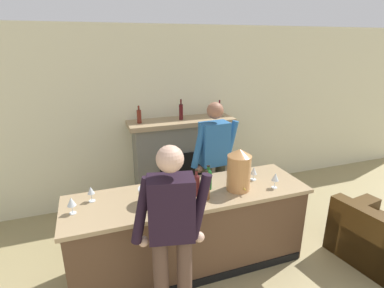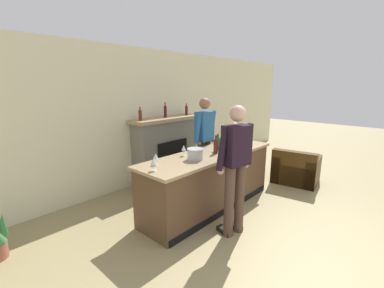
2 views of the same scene
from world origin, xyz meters
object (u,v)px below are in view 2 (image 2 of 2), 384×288
(person_customer, at_px, (235,166))
(wine_bottle_riesling_slim, at_px, (224,145))
(wine_glass_front_left, at_px, (154,162))
(wine_glass_back_row, at_px, (251,139))
(copper_dispenser, at_px, (234,135))
(wine_glass_front_right, at_px, (235,139))
(wine_glass_by_dispenser, at_px, (156,157))
(fireplace_stone, at_px, (166,148))
(person_bartender, at_px, (205,140))
(wine_bottle_burgundy_dark, at_px, (216,145))
(wine_glass_near_bucket, at_px, (184,148))
(armchair_black, at_px, (295,170))
(wine_bottle_rose_blush, at_px, (218,143))
(ice_bucket_steel, at_px, (195,154))

(person_customer, relative_size, wine_bottle_riesling_slim, 5.57)
(wine_glass_front_left, relative_size, wine_glass_back_row, 0.95)
(copper_dispenser, distance_m, wine_glass_front_right, 0.35)
(person_customer, height_order, wine_glass_by_dispenser, person_customer)
(fireplace_stone, relative_size, wine_glass_back_row, 9.43)
(person_bartender, bearing_deg, copper_dispenser, -89.74)
(person_customer, xyz_separation_m, wine_glass_back_row, (1.35, 0.55, 0.08))
(wine_bottle_burgundy_dark, xyz_separation_m, wine_glass_front_right, (0.77, 0.13, -0.02))
(fireplace_stone, height_order, wine_glass_front_right, fireplace_stone)
(person_customer, bearing_deg, wine_glass_near_bucket, 89.51)
(armchair_black, xyz_separation_m, wine_glass_near_bucket, (-2.51, 0.86, 0.80))
(person_customer, distance_m, copper_dispenser, 1.17)
(wine_bottle_burgundy_dark, bearing_deg, fireplace_stone, 77.99)
(wine_glass_front_left, height_order, wine_glass_back_row, wine_glass_back_row)
(wine_bottle_rose_blush, distance_m, wine_glass_front_left, 1.41)
(wine_bottle_burgundy_dark, bearing_deg, person_customer, -124.18)
(wine_bottle_burgundy_dark, relative_size, wine_glass_near_bucket, 1.74)
(person_customer, relative_size, wine_bottle_burgundy_dark, 5.99)
(wine_glass_front_left, bearing_deg, wine_glass_by_dispenser, 44.82)
(ice_bucket_steel, bearing_deg, wine_glass_near_bucket, 82.60)
(armchair_black, bearing_deg, wine_glass_back_row, 159.09)
(person_customer, height_order, wine_bottle_rose_blush, person_customer)
(ice_bucket_steel, bearing_deg, wine_bottle_riesling_slim, -11.80)
(copper_dispenser, bearing_deg, wine_bottle_burgundy_dark, 177.14)
(wine_glass_front_right, height_order, wine_glass_near_bucket, wine_glass_near_bucket)
(wine_bottle_burgundy_dark, relative_size, wine_glass_front_left, 1.75)
(armchair_black, distance_m, ice_bucket_steel, 2.72)
(armchair_black, relative_size, wine_glass_front_left, 5.73)
(person_customer, relative_size, wine_glass_back_row, 10.02)
(fireplace_stone, height_order, wine_bottle_riesling_slim, fireplace_stone)
(wine_glass_front_left, xyz_separation_m, wine_glass_by_dispenser, (0.18, 0.18, -0.00))
(wine_glass_back_row, bearing_deg, wine_bottle_riesling_slim, 178.53)
(copper_dispenser, xyz_separation_m, wine_glass_near_bucket, (-0.94, 0.31, -0.12))
(wine_bottle_riesling_slim, distance_m, wine_glass_near_bucket, 0.66)
(armchair_black, height_order, wine_bottle_rose_blush, wine_bottle_rose_blush)
(wine_glass_by_dispenser, bearing_deg, wine_bottle_rose_blush, -6.89)
(armchair_black, bearing_deg, copper_dispenser, 160.68)
(copper_dispenser, bearing_deg, person_bartender, 90.26)
(wine_bottle_riesling_slim, relative_size, wine_glass_by_dispenser, 1.95)
(wine_bottle_riesling_slim, xyz_separation_m, wine_glass_near_bucket, (-0.53, 0.39, -0.02))
(ice_bucket_steel, bearing_deg, person_bartender, 32.85)
(person_bartender, height_order, wine_bottle_riesling_slim, person_bartender)
(wine_glass_front_right, distance_m, wine_glass_near_bucket, 1.24)
(wine_glass_near_bucket, height_order, wine_glass_by_dispenser, wine_glass_near_bucket)
(wine_bottle_burgundy_dark, height_order, wine_glass_front_right, wine_bottle_burgundy_dark)
(wine_glass_front_left, relative_size, wine_glass_by_dispenser, 1.03)
(fireplace_stone, relative_size, wine_glass_front_right, 10.51)
(fireplace_stone, relative_size, wine_glass_by_dispenser, 10.22)
(wine_glass_front_right, bearing_deg, copper_dispenser, -151.63)
(wine_glass_front_right, height_order, wine_glass_front_left, wine_glass_front_left)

